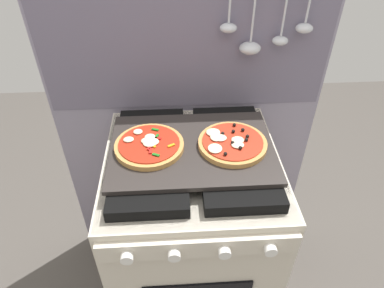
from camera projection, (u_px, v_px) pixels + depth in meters
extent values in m
cube|color=gray|center=(187.00, 123.00, 1.49)|extent=(1.10, 0.03, 1.55)
cube|color=slate|center=(186.00, 40.00, 1.24)|extent=(1.08, 0.00, 0.56)
ellipsoid|color=silver|center=(228.00, 28.00, 1.20)|extent=(0.06, 0.05, 0.03)
cylinder|color=silver|center=(254.00, 9.00, 1.16)|extent=(0.01, 0.01, 0.23)
ellipsoid|color=silver|center=(250.00, 48.00, 1.25)|extent=(0.08, 0.07, 0.04)
cylinder|color=silver|center=(286.00, 5.00, 1.16)|extent=(0.01, 0.01, 0.21)
ellipsoid|color=silver|center=(280.00, 41.00, 1.24)|extent=(0.06, 0.05, 0.03)
ellipsoid|color=silver|center=(304.00, 28.00, 1.21)|extent=(0.06, 0.05, 0.03)
cube|color=beige|center=(192.00, 236.00, 1.45)|extent=(0.60, 0.60, 0.86)
cube|color=black|center=(192.00, 160.00, 1.18)|extent=(0.59, 0.59, 0.01)
cube|color=black|center=(150.00, 156.00, 1.16)|extent=(0.24, 0.51, 0.04)
cube|color=black|center=(233.00, 153.00, 1.17)|extent=(0.24, 0.51, 0.04)
cube|color=beige|center=(199.00, 248.00, 0.98)|extent=(0.58, 0.02, 0.07)
cylinder|color=silver|center=(127.00, 258.00, 0.95)|extent=(0.04, 0.02, 0.04)
cylinder|color=silver|center=(174.00, 255.00, 0.96)|extent=(0.04, 0.02, 0.04)
cylinder|color=silver|center=(225.00, 253.00, 0.96)|extent=(0.04, 0.02, 0.04)
cylinder|color=silver|center=(271.00, 250.00, 0.97)|extent=(0.04, 0.02, 0.04)
cube|color=#2D2826|center=(192.00, 148.00, 1.15)|extent=(0.54, 0.38, 0.02)
cylinder|color=#C18947|center=(149.00, 147.00, 1.13)|extent=(0.23, 0.23, 0.02)
cylinder|color=#AD2614|center=(149.00, 144.00, 1.12)|extent=(0.20, 0.20, 0.00)
ellipsoid|color=beige|center=(138.00, 132.00, 1.16)|extent=(0.03, 0.03, 0.01)
ellipsoid|color=beige|center=(150.00, 143.00, 1.12)|extent=(0.04, 0.04, 0.01)
ellipsoid|color=beige|center=(146.00, 141.00, 1.13)|extent=(0.04, 0.03, 0.01)
ellipsoid|color=beige|center=(153.00, 142.00, 1.12)|extent=(0.04, 0.04, 0.01)
ellipsoid|color=beige|center=(129.00, 139.00, 1.13)|extent=(0.03, 0.03, 0.01)
ellipsoid|color=beige|center=(148.00, 142.00, 1.12)|extent=(0.04, 0.03, 0.01)
ellipsoid|color=beige|center=(150.00, 137.00, 1.14)|extent=(0.04, 0.03, 0.01)
cube|color=#19721E|center=(156.00, 155.00, 1.07)|extent=(0.03, 0.02, 0.00)
cube|color=gold|center=(171.00, 145.00, 1.11)|extent=(0.02, 0.02, 0.00)
cube|color=#19721E|center=(157.00, 137.00, 1.14)|extent=(0.01, 0.03, 0.00)
cube|color=#19721E|center=(155.00, 130.00, 1.17)|extent=(0.03, 0.02, 0.00)
cube|color=gold|center=(153.00, 145.00, 1.11)|extent=(0.02, 0.02, 0.00)
cube|color=red|center=(158.00, 138.00, 1.14)|extent=(0.03, 0.02, 0.00)
cube|color=red|center=(150.00, 151.00, 1.09)|extent=(0.01, 0.02, 0.00)
cube|color=red|center=(149.00, 148.00, 1.10)|extent=(0.02, 0.03, 0.00)
cylinder|color=#C18947|center=(232.00, 144.00, 1.14)|extent=(0.23, 0.23, 0.02)
cylinder|color=#B72D19|center=(233.00, 141.00, 1.13)|extent=(0.20, 0.20, 0.00)
ellipsoid|color=beige|center=(238.00, 145.00, 1.11)|extent=(0.04, 0.03, 0.01)
ellipsoid|color=beige|center=(238.00, 140.00, 1.13)|extent=(0.04, 0.04, 0.01)
ellipsoid|color=beige|center=(215.00, 148.00, 1.10)|extent=(0.05, 0.05, 0.01)
ellipsoid|color=beige|center=(216.00, 137.00, 1.14)|extent=(0.04, 0.04, 0.01)
ellipsoid|color=beige|center=(220.00, 138.00, 1.14)|extent=(0.04, 0.04, 0.01)
ellipsoid|color=beige|center=(213.00, 132.00, 1.16)|extent=(0.05, 0.04, 0.01)
sphere|color=black|center=(234.00, 125.00, 1.19)|extent=(0.01, 0.01, 0.01)
sphere|color=black|center=(247.00, 136.00, 1.14)|extent=(0.01, 0.01, 0.01)
sphere|color=black|center=(246.00, 140.00, 1.13)|extent=(0.01, 0.01, 0.01)
sphere|color=black|center=(225.00, 154.00, 1.07)|extent=(0.01, 0.01, 0.01)
sphere|color=black|center=(233.00, 131.00, 1.16)|extent=(0.01, 0.01, 0.01)
sphere|color=black|center=(243.00, 130.00, 1.17)|extent=(0.01, 0.01, 0.01)
sphere|color=black|center=(240.00, 148.00, 1.09)|extent=(0.01, 0.01, 0.01)
sphere|color=black|center=(223.00, 133.00, 1.15)|extent=(0.01, 0.01, 0.01)
sphere|color=black|center=(233.00, 143.00, 1.11)|extent=(0.01, 0.01, 0.01)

